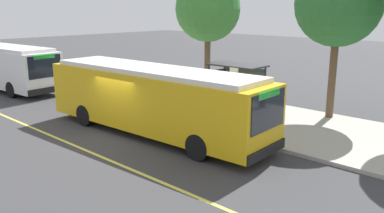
{
  "coord_description": "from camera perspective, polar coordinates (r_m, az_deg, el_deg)",
  "views": [
    {
      "loc": [
        13.63,
        -10.19,
        5.4
      ],
      "look_at": [
        2.6,
        1.68,
        1.41
      ],
      "focal_mm": 37.51,
      "sensor_mm": 36.0,
      "label": 1
    }
  ],
  "objects": [
    {
      "name": "street_tree_downstreet",
      "position": [
        24.16,
        2.27,
        13.61
      ],
      "size": [
        3.82,
        3.82,
        7.09
      ],
      "color": "brown",
      "rests_on": "sidewalk_curb"
    },
    {
      "name": "route_sign_post",
      "position": [
        17.28,
        5.94,
        2.28
      ],
      "size": [
        0.44,
        0.08,
        2.8
      ],
      "color": "#333338",
      "rests_on": "sidewalk_curb"
    },
    {
      "name": "street_tree_near_shelter",
      "position": [
        20.35,
        20.1,
        13.51
      ],
      "size": [
        4.01,
        4.01,
        7.45
      ],
      "color": "brown",
      "rests_on": "sidewalk_curb"
    },
    {
      "name": "pedestrian_commuter",
      "position": [
        17.4,
        7.9,
        -0.54
      ],
      "size": [
        0.24,
        0.4,
        1.69
      ],
      "color": "#282D47",
      "rests_on": "sidewalk_curb"
    },
    {
      "name": "sidewalk_curb",
      "position": [
        21.83,
        2.71,
        -0.29
      ],
      "size": [
        44.0,
        6.4,
        0.15
      ],
      "primitive_type": "cube",
      "color": "#A8A399",
      "rests_on": "ground_plane"
    },
    {
      "name": "transit_bus_main",
      "position": [
        17.36,
        -5.59,
        1.19
      ],
      "size": [
        11.44,
        3.09,
        2.95
      ],
      "color": "gold",
      "rests_on": "ground_plane"
    },
    {
      "name": "lane_stripe_center",
      "position": [
        16.7,
        -15.88,
        -5.56
      ],
      "size": [
        36.0,
        0.14,
        0.01
      ],
      "primitive_type": "cube",
      "color": "#E0D64C",
      "rests_on": "ground_plane"
    },
    {
      "name": "ground_plane",
      "position": [
        17.86,
        -9.86,
        -3.97
      ],
      "size": [
        120.0,
        120.0,
        0.0
      ],
      "primitive_type": "plane",
      "color": "#38383A"
    },
    {
      "name": "waiting_bench",
      "position": [
        20.91,
        6.4,
        0.58
      ],
      "size": [
        1.6,
        0.48,
        0.95
      ],
      "color": "brown",
      "rests_on": "sidewalk_curb"
    },
    {
      "name": "bus_shelter",
      "position": [
        20.88,
        6.18,
        4.16
      ],
      "size": [
        2.9,
        1.6,
        2.48
      ],
      "color": "#333338",
      "rests_on": "sidewalk_curb"
    },
    {
      "name": "transit_bus_second",
      "position": [
        30.31,
        -25.39,
        5.35
      ],
      "size": [
        10.79,
        3.36,
        2.95
      ],
      "color": "white",
      "rests_on": "ground_plane"
    }
  ]
}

